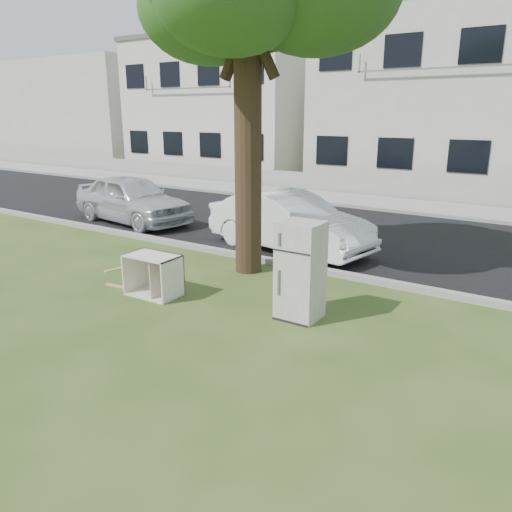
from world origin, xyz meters
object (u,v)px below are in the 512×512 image
Objects in this scene: fridge at (300,271)px; car_center at (289,222)px; cabinet at (153,275)px; car_left at (132,199)px.

fridge is 0.38× the size of car_center.
fridge reaches higher than cabinet.
fridge is 1.64× the size of cabinet.
cabinet is 6.43m from car_left.
car_center is at bearing 81.79° from cabinet.
car_left is (-7.60, 3.56, -0.08)m from fridge.
car_left is at bearing 98.91° from car_center.
fridge is at bearing 10.24° from cabinet.
cabinet is 4.03m from car_center.
fridge is at bearing -137.26° from car_center.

